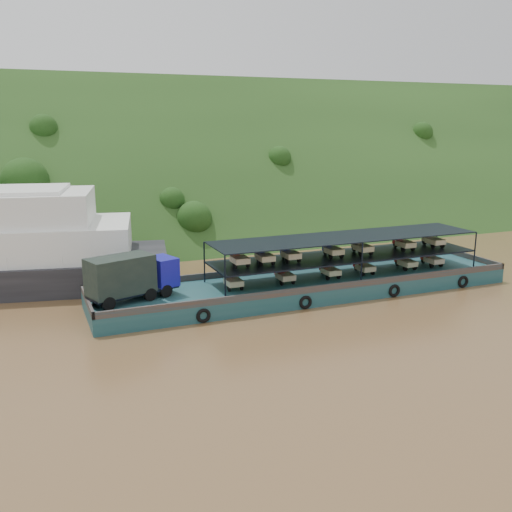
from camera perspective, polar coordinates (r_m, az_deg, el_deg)
name	(u,v)px	position (r m, az deg, el deg)	size (l,w,h in m)	color
ground	(294,301)	(45.06, 3.82, -4.55)	(160.00, 160.00, 0.00)	brown
hillside	(177,227)	(78.07, -7.91, 2.93)	(140.00, 28.00, 28.00)	#1C3413
cargo_barge	(295,282)	(46.28, 3.90, -2.60)	(35.10, 7.18, 4.54)	#144146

